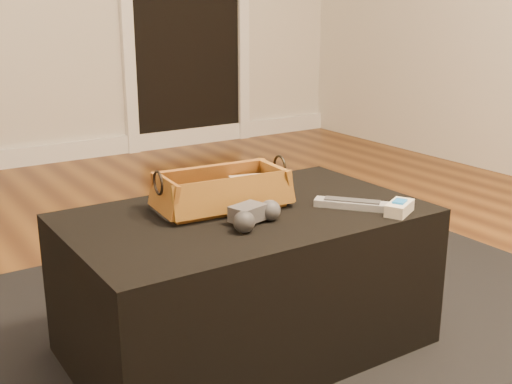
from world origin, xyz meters
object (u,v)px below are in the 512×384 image
ottoman (246,280)px  game_controller (254,215)px  cream_gadget (399,208)px  tv_remote (218,202)px  wicker_basket (222,193)px  silver_remote (352,204)px

ottoman → game_controller: game_controller is taller
game_controller → cream_gadget: game_controller is taller
tv_remote → game_controller: bearing=-86.1°
wicker_basket → cream_gadget: bearing=-39.4°
wicker_basket → silver_remote: wicker_basket is taller
wicker_basket → ottoman: bearing=-61.9°
cream_gadget → game_controller: bearing=160.0°
cream_gadget → ottoman: bearing=144.7°
ottoman → tv_remote: size_ratio=4.97×
tv_remote → silver_remote: (0.33, -0.19, -0.01)m
ottoman → wicker_basket: (-0.04, 0.07, 0.25)m
game_controller → cream_gadget: 0.42m
tv_remote → ottoman: bearing=-45.9°
ottoman → wicker_basket: 0.27m
tv_remote → silver_remote: 0.38m
silver_remote → cream_gadget: bearing=-56.6°
ottoman → tv_remote: (-0.06, 0.06, 0.23)m
game_controller → wicker_basket: bearing=88.1°
ottoman → tv_remote: bearing=135.3°
wicker_basket → game_controller: (-0.01, -0.17, -0.02)m
cream_gadget → wicker_basket: bearing=140.6°
wicker_basket → silver_remote: (0.31, -0.20, -0.03)m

